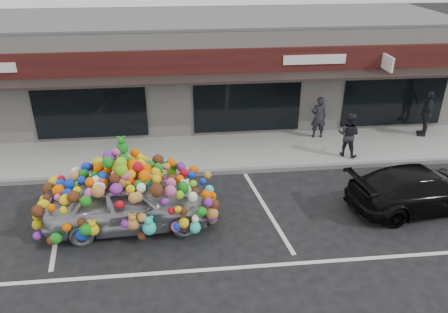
{
  "coord_description": "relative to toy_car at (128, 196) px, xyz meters",
  "views": [
    {
      "loc": [
        0.41,
        -10.55,
        7.17
      ],
      "look_at": [
        1.66,
        1.4,
        1.2
      ],
      "focal_mm": 35.0,
      "sensor_mm": 36.0,
      "label": 1
    }
  ],
  "objects": [
    {
      "name": "parking_stripe_left",
      "position": [
        -2.07,
        0.38,
        -0.93
      ],
      "size": [
        0.73,
        4.37,
        0.01
      ],
      "primitive_type": "cube",
      "rotation": [
        0.0,
        0.0,
        0.14
      ],
      "color": "silver",
      "rests_on": "ground"
    },
    {
      "name": "sidewalk",
      "position": [
        1.13,
        4.18,
        -0.86
      ],
      "size": [
        26.0,
        3.0,
        0.15
      ],
      "primitive_type": "cube",
      "color": "gray",
      "rests_on": "ground"
    },
    {
      "name": "toy_car",
      "position": [
        0.0,
        0.0,
        0.0
      ],
      "size": [
        3.22,
        4.82,
        2.77
      ],
      "rotation": [
        0.0,
        0.0,
        1.62
      ],
      "color": "gray",
      "rests_on": "ground"
    },
    {
      "name": "pedestrian_b",
      "position": [
        7.44,
        3.34,
        0.02
      ],
      "size": [
        1.0,
        0.96,
        1.62
      ],
      "primitive_type": "imported",
      "rotation": [
        0.0,
        0.0,
        2.5
      ],
      "color": "black",
      "rests_on": "sidewalk"
    },
    {
      "name": "black_sedan",
      "position": [
        8.44,
        -0.0,
        -0.3
      ],
      "size": [
        2.35,
        4.58,
        1.27
      ],
      "primitive_type": "imported",
      "rotation": [
        0.0,
        0.0,
        1.7
      ],
      "color": "black",
      "rests_on": "ground"
    },
    {
      "name": "pedestrian_a",
      "position": [
        6.86,
        5.05,
        0.04
      ],
      "size": [
        0.63,
        0.43,
        1.66
      ],
      "primitive_type": "imported",
      "rotation": [
        0.0,
        0.0,
        3.09
      ],
      "color": "black",
      "rests_on": "sidewalk"
    },
    {
      "name": "parking_stripe_mid",
      "position": [
        3.93,
        0.38,
        -0.93
      ],
      "size": [
        0.73,
        4.37,
        0.01
      ],
      "primitive_type": "cube",
      "rotation": [
        0.0,
        0.0,
        0.14
      ],
      "color": "silver",
      "rests_on": "ground"
    },
    {
      "name": "ground",
      "position": [
        1.13,
        0.18,
        -0.94
      ],
      "size": [
        90.0,
        90.0,
        0.0
      ],
      "primitive_type": "plane",
      "color": "black",
      "rests_on": "ground"
    },
    {
      "name": "pedestrian_c",
      "position": [
        11.14,
        4.81,
        0.13
      ],
      "size": [
        1.16,
        0.79,
        1.83
      ],
      "primitive_type": "imported",
      "rotation": [
        0.0,
        0.0,
        4.36
      ],
      "color": "#262328",
      "rests_on": "sidewalk"
    },
    {
      "name": "shop_building",
      "position": [
        1.13,
        8.62,
        1.23
      ],
      "size": [
        24.0,
        7.2,
        4.31
      ],
      "color": "beige",
      "rests_on": "ground"
    },
    {
      "name": "parking_stripe_right",
      "position": [
        9.33,
        0.38,
        -0.93
      ],
      "size": [
        0.73,
        4.37,
        0.01
      ],
      "primitive_type": "cube",
      "rotation": [
        0.0,
        0.0,
        0.14
      ],
      "color": "silver",
      "rests_on": "ground"
    },
    {
      "name": "kerb",
      "position": [
        1.13,
        2.68,
        -0.86
      ],
      "size": [
        26.0,
        0.18,
        0.16
      ],
      "primitive_type": "cube",
      "color": "slate",
      "rests_on": "ground"
    },
    {
      "name": "lane_line",
      "position": [
        3.13,
        -2.12,
        -0.93
      ],
      "size": [
        14.0,
        0.12,
        0.01
      ],
      "primitive_type": "cube",
      "color": "silver",
      "rests_on": "ground"
    }
  ]
}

